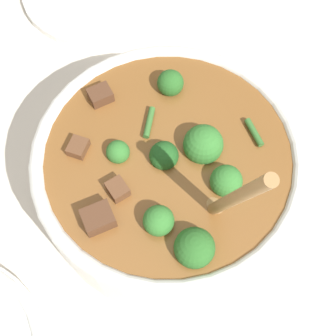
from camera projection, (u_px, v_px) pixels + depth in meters
ground_plane at (168, 192)px, 0.59m from camera, size 4.00×4.00×0.00m
stew_bowl at (168, 171)px, 0.54m from camera, size 0.30×0.30×0.25m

